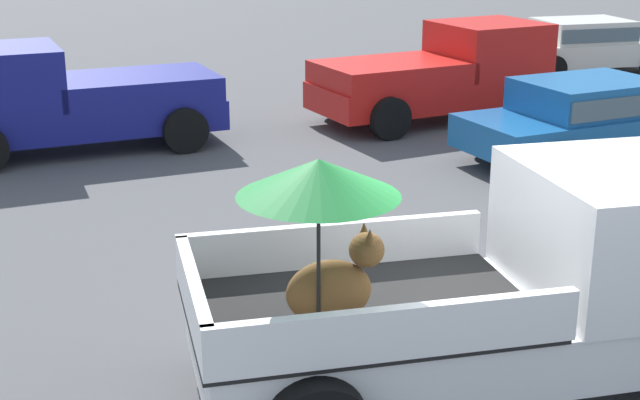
{
  "coord_description": "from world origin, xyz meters",
  "views": [
    {
      "loc": [
        -3.27,
        -6.49,
        4.01
      ],
      "look_at": [
        -0.91,
        2.17,
        1.1
      ],
      "focal_mm": 51.63,
      "sensor_mm": 36.0,
      "label": 1
    }
  ],
  "objects_px": {
    "pickup_truck_main": "(538,279)",
    "parked_sedan_near": "(589,116)",
    "pickup_truck_red": "(445,74)",
    "parked_sedan_far": "(584,44)",
    "pickup_truck_far": "(63,99)"
  },
  "relations": [
    {
      "from": "pickup_truck_far",
      "to": "pickup_truck_red",
      "type": "bearing_deg",
      "value": 176.51
    },
    {
      "from": "pickup_truck_red",
      "to": "parked_sedan_far",
      "type": "distance_m",
      "value": 6.25
    },
    {
      "from": "pickup_truck_red",
      "to": "parked_sedan_far",
      "type": "xyz_separation_m",
      "value": [
        5.12,
        3.59,
        -0.13
      ]
    },
    {
      "from": "pickup_truck_red",
      "to": "pickup_truck_far",
      "type": "distance_m",
      "value": 7.12
    },
    {
      "from": "parked_sedan_far",
      "to": "parked_sedan_near",
      "type": "bearing_deg",
      "value": -120.52
    },
    {
      "from": "pickup_truck_far",
      "to": "parked_sedan_near",
      "type": "relative_size",
      "value": 1.1
    },
    {
      "from": "parked_sedan_near",
      "to": "pickup_truck_red",
      "type": "bearing_deg",
      "value": 96.51
    },
    {
      "from": "parked_sedan_near",
      "to": "parked_sedan_far",
      "type": "height_order",
      "value": "same"
    },
    {
      "from": "parked_sedan_far",
      "to": "pickup_truck_red",
      "type": "bearing_deg",
      "value": -145.52
    },
    {
      "from": "pickup_truck_main",
      "to": "pickup_truck_far",
      "type": "distance_m",
      "value": 10.03
    },
    {
      "from": "pickup_truck_main",
      "to": "parked_sedan_far",
      "type": "distance_m",
      "value": 15.82
    },
    {
      "from": "pickup_truck_main",
      "to": "pickup_truck_far",
      "type": "bearing_deg",
      "value": 114.11
    },
    {
      "from": "pickup_truck_main",
      "to": "parked_sedan_near",
      "type": "xyz_separation_m",
      "value": [
        4.3,
        6.36,
        -0.23
      ]
    },
    {
      "from": "pickup_truck_main",
      "to": "parked_sedan_near",
      "type": "height_order",
      "value": "pickup_truck_main"
    },
    {
      "from": "pickup_truck_main",
      "to": "pickup_truck_red",
      "type": "relative_size",
      "value": 1.01
    }
  ]
}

